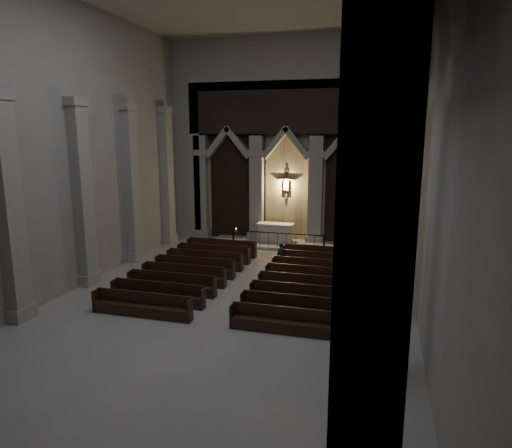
# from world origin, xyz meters

# --- Properties ---
(room) EXTENTS (24.00, 24.10, 12.00)m
(room) POSITION_xyz_m (0.00, 0.00, 7.60)
(room) COLOR #9E9B96
(room) RESTS_ON ground
(sanctuary_wall) EXTENTS (14.00, 0.77, 12.00)m
(sanctuary_wall) POSITION_xyz_m (0.00, 11.54, 6.62)
(sanctuary_wall) COLOR #9D9A93
(sanctuary_wall) RESTS_ON ground
(right_arcade) EXTENTS (1.00, 24.00, 12.00)m
(right_arcade) POSITION_xyz_m (5.50, 1.33, 7.83)
(right_arcade) COLOR #9D9A93
(right_arcade) RESTS_ON ground
(left_pilasters) EXTENTS (0.60, 13.00, 8.03)m
(left_pilasters) POSITION_xyz_m (-6.75, 3.50, 3.91)
(left_pilasters) COLOR #9D9A93
(left_pilasters) RESTS_ON ground
(sanctuary_step) EXTENTS (8.50, 2.60, 0.15)m
(sanctuary_step) POSITION_xyz_m (0.00, 10.60, 0.07)
(sanctuary_step) COLOR #9D9A93
(sanctuary_step) RESTS_ON ground
(altar) EXTENTS (2.17, 0.87, 1.10)m
(altar) POSITION_xyz_m (-0.47, 10.90, 0.70)
(altar) COLOR beige
(altar) RESTS_ON sanctuary_step
(altar_rail) EXTENTS (5.36, 0.09, 1.05)m
(altar_rail) POSITION_xyz_m (-0.00, 9.43, 0.70)
(altar_rail) COLOR black
(altar_rail) RESTS_ON ground
(candle_stand_left) EXTENTS (0.21, 0.21, 1.23)m
(candle_stand_left) POSITION_xyz_m (-2.33, 9.04, 0.34)
(candle_stand_left) COLOR olive
(candle_stand_left) RESTS_ON ground
(candle_stand_right) EXTENTS (0.21, 0.21, 1.24)m
(candle_stand_right) POSITION_xyz_m (3.46, 9.72, 0.34)
(candle_stand_right) COLOR olive
(candle_stand_right) RESTS_ON ground
(pews) EXTENTS (9.30, 9.05, 0.87)m
(pews) POSITION_xyz_m (-0.00, 3.25, 0.28)
(pews) COLOR black
(pews) RESTS_ON ground
(worshipper) EXTENTS (0.50, 0.37, 1.24)m
(worshipper) POSITION_xyz_m (0.94, 6.14, 0.62)
(worshipper) COLOR black
(worshipper) RESTS_ON ground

